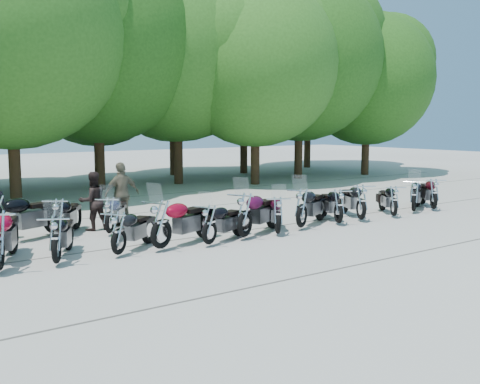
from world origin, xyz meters
TOP-DOWN VIEW (x-y plane):
  - ground at (0.00, 0.00)m, footprint 90.00×90.00m
  - tree_3 at (-3.57, 11.24)m, footprint 8.70×8.70m
  - tree_4 at (0.54, 13.09)m, footprint 9.13×9.13m
  - tree_5 at (4.61, 13.20)m, footprint 9.04×9.04m
  - tree_6 at (7.55, 10.82)m, footprint 8.00×8.00m
  - tree_7 at (11.20, 11.78)m, footprint 8.79×8.79m
  - tree_8 at (15.83, 11.20)m, footprint 7.53×7.53m
  - tree_12 at (1.80, 16.47)m, footprint 7.88×7.88m
  - tree_13 at (6.69, 17.47)m, footprint 8.31×8.31m
  - tree_14 at (10.68, 16.09)m, footprint 8.02×8.02m
  - tree_15 at (16.61, 17.02)m, footprint 9.67×9.67m
  - motorcycle_2 at (-5.37, 0.62)m, footprint 1.57×2.20m
  - motorcycle_3 at (-3.98, 0.62)m, footprint 2.02×1.74m
  - motorcycle_4 at (-2.94, 0.57)m, footprint 2.53×1.56m
  - motorcycle_5 at (-1.74, 0.34)m, footprint 2.12×1.43m
  - motorcycle_6 at (-0.56, 0.50)m, footprint 2.51×1.74m
  - motorcycle_7 at (0.44, 0.38)m, footprint 1.71×2.10m
  - motorcycle_8 at (1.52, 0.65)m, footprint 2.40×1.73m
  - motorcycle_9 at (2.88, 0.55)m, footprint 1.55×2.19m
  - motorcycle_10 at (3.89, 0.58)m, footprint 1.66×2.34m
  - motorcycle_11 at (5.25, 0.45)m, footprint 1.69×2.01m
  - motorcycle_12 at (6.53, 0.66)m, footprint 2.21×1.75m
  - motorcycle_13 at (7.51, 0.59)m, footprint 1.94×2.12m
  - motorcycle_15 at (-4.53, 3.13)m, footprint 1.79×2.16m
  - motorcycle_16 at (-3.20, 3.03)m, footprint 1.77×2.01m
  - rider_1 at (-3.27, 4.01)m, footprint 0.81×0.63m
  - rider_2 at (-2.30, 4.23)m, footprint 1.12×0.53m

SIDE VIEW (x-z plane):
  - ground at x=0.00m, z-range 0.00..0.00m
  - motorcycle_11 at x=5.25m, z-range 0.00..1.15m
  - motorcycle_5 at x=-1.74m, z-range 0.00..1.16m
  - motorcycle_3 at x=-3.98m, z-range 0.00..1.16m
  - motorcycle_16 at x=-3.20m, z-range 0.00..1.17m
  - motorcycle_7 at x=0.44m, z-range 0.00..1.19m
  - motorcycle_9 at x=2.88m, z-range 0.00..1.21m
  - motorcycle_2 at x=-5.37m, z-range 0.00..1.21m
  - motorcycle_15 at x=-4.53m, z-range 0.00..1.23m
  - motorcycle_12 at x=6.53m, z-range 0.00..1.24m
  - motorcycle_13 at x=7.51m, z-range 0.00..1.25m
  - motorcycle_10 at x=3.89m, z-range 0.00..1.29m
  - motorcycle_8 at x=1.52m, z-range 0.00..1.32m
  - motorcycle_4 at x=-2.94m, z-range 0.00..1.37m
  - motorcycle_6 at x=-0.56m, z-range 0.00..1.37m
  - rider_1 at x=-3.27m, z-range 0.00..1.65m
  - rider_2 at x=-2.30m, z-range 0.00..1.86m
  - tree_8 at x=15.83m, z-range 0.85..10.10m
  - tree_12 at x=1.80m, z-range 0.89..10.56m
  - tree_6 at x=7.55m, z-range 0.90..10.72m
  - tree_14 at x=10.68m, z-range 0.91..10.75m
  - tree_13 at x=6.69m, z-range 0.94..11.14m
  - tree_3 at x=-3.57m, z-range 0.98..11.66m
  - tree_7 at x=11.20m, z-range 0.99..11.79m
  - tree_5 at x=4.61m, z-range 1.02..12.12m
  - tree_4 at x=0.54m, z-range 1.03..12.24m
  - tree_15 at x=16.61m, z-range 1.09..12.96m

